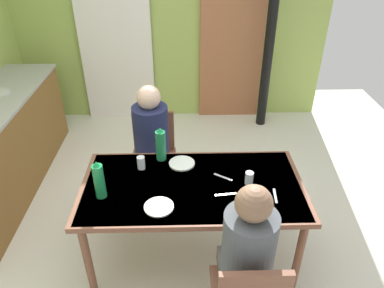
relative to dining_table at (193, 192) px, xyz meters
name	(u,v)px	position (x,y,z in m)	size (l,w,h in m)	color
ground_plane	(162,238)	(-0.26, 0.19, -0.66)	(6.17, 6.17, 0.00)	silver
wall_back	(166,14)	(-0.26, 2.56, 0.68)	(4.04, 0.10, 2.68)	#9BB555
door_wooden	(232,43)	(0.56, 2.48, 0.34)	(0.80, 0.05, 2.00)	#9E5F3B
stove_pipe_column	(272,21)	(0.97, 2.21, 0.68)	(0.12, 0.12, 2.68)	black
curtain_panel	(115,35)	(-0.89, 2.46, 0.46)	(0.90, 0.03, 2.25)	white
dining_table	(193,192)	(0.00, 0.00, 0.00)	(1.60, 0.83, 0.73)	brown
chair_far_diner	(154,153)	(-0.34, 0.77, -0.16)	(0.40, 0.40, 0.87)	brown
person_near_diner	(248,247)	(0.30, -0.63, 0.12)	(0.30, 0.37, 0.77)	#54524C
person_far_diner	(151,134)	(-0.34, 0.63, 0.12)	(0.30, 0.37, 0.77)	#1E1B46
water_bottle_green_near	(99,180)	(-0.63, -0.11, 0.20)	(0.07, 0.07, 0.29)	#1D8546
water_bottle_green_far	(161,145)	(-0.24, 0.33, 0.20)	(0.08, 0.08, 0.28)	#1F814A
dinner_plate_near_left	(159,207)	(-0.23, -0.23, 0.07)	(0.20, 0.20, 0.01)	white
dinner_plate_near_right	(182,163)	(-0.08, 0.26, 0.07)	(0.20, 0.20, 0.01)	white
drinking_glass_by_near_diner	(141,163)	(-0.38, 0.21, 0.12)	(0.06, 0.06, 0.10)	silver
drinking_glass_by_far_diner	(249,178)	(0.41, 0.01, 0.12)	(0.06, 0.06, 0.09)	silver
cutlery_knife_near	(275,196)	(0.57, -0.14, 0.07)	(0.15, 0.02, 0.00)	silver
cutlery_fork_near	(226,194)	(0.23, -0.12, 0.07)	(0.15, 0.02, 0.00)	silver
cutlery_knife_far	(223,177)	(0.23, 0.08, 0.07)	(0.15, 0.02, 0.00)	silver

